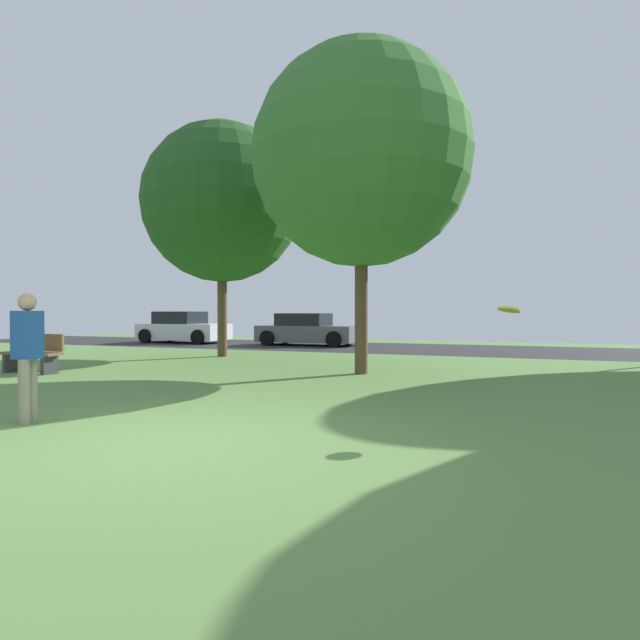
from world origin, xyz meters
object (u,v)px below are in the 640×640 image
object	(u,v)px
parked_car_white	(183,328)
park_bench	(33,353)
frisbee_disc	(509,310)
parked_car_grey	(307,331)
birch_tree_lone	(222,203)
person_thrower	(28,352)
maple_tree_far	(361,157)

from	to	relation	value
parked_car_white	park_bench	distance (m)	12.30
frisbee_disc	parked_car_grey	world-z (taller)	frisbee_disc
birch_tree_lone	person_thrower	xyz separation A→B (m)	(3.26, -9.74, -3.94)
frisbee_disc	parked_car_grey	size ratio (longest dim) A/B	0.09
birch_tree_lone	park_bench	bearing A→B (deg)	-105.60
person_thrower	birch_tree_lone	bearing A→B (deg)	89.07
parked_car_white	parked_car_grey	bearing A→B (deg)	3.21
birch_tree_lone	park_bench	distance (m)	7.29
maple_tree_far	parked_car_white	xyz separation A→B (m)	(-11.36, 8.87, -4.27)
birch_tree_lone	parked_car_white	distance (m)	9.31
birch_tree_lone	parked_car_grey	bearing A→B (deg)	87.87
maple_tree_far	parked_car_grey	bearing A→B (deg)	119.92
frisbee_disc	park_bench	xyz separation A→B (m)	(-10.50, 2.13, -0.97)
birch_tree_lone	frisbee_disc	distance (m)	12.30
person_thrower	parked_car_grey	world-z (taller)	person_thrower
park_bench	maple_tree_far	bearing A→B (deg)	-159.35
maple_tree_far	person_thrower	distance (m)	8.22
frisbee_disc	parked_car_white	xyz separation A→B (m)	(-14.76, 13.67, -0.79)
park_bench	birch_tree_lone	bearing A→B (deg)	-105.60
person_thrower	park_bench	xyz separation A→B (m)	(-4.82, 4.13, -0.44)
frisbee_disc	parked_car_white	size ratio (longest dim) A/B	0.09
parked_car_white	park_bench	bearing A→B (deg)	-69.74
parked_car_white	parked_car_grey	size ratio (longest dim) A/B	0.96
maple_tree_far	birch_tree_lone	xyz separation A→B (m)	(-5.53, 2.94, -0.07)
birch_tree_lone	person_thrower	size ratio (longest dim) A/B	4.48
parked_car_grey	maple_tree_far	bearing A→B (deg)	-60.08
birch_tree_lone	parked_car_grey	xyz separation A→B (m)	(0.23, 6.27, -4.23)
birch_tree_lone	parked_car_white	size ratio (longest dim) A/B	1.82
frisbee_disc	person_thrower	bearing A→B (deg)	-160.59
person_thrower	frisbee_disc	world-z (taller)	person_thrower
birch_tree_lone	person_thrower	world-z (taller)	birch_tree_lone
parked_car_white	parked_car_grey	xyz separation A→B (m)	(6.06, 0.34, -0.03)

